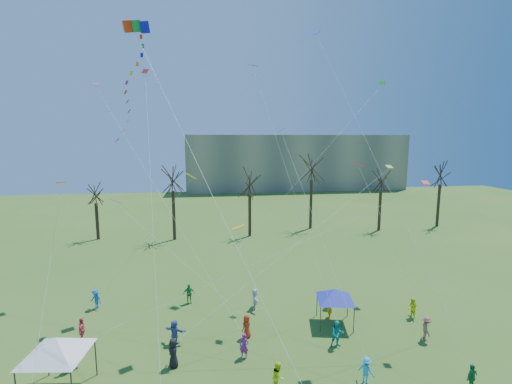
{
  "coord_description": "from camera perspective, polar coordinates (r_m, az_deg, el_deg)",
  "views": [
    {
      "loc": [
        -3.25,
        -15.72,
        14.17
      ],
      "look_at": [
        -0.26,
        5.0,
        11.0
      ],
      "focal_mm": 25.0,
      "sensor_mm": 36.0,
      "label": 1
    }
  ],
  "objects": [
    {
      "name": "big_box_kite",
      "position": [
        24.89,
        -18.8,
        15.16
      ],
      "size": [
        5.46,
        7.33,
        24.4
      ],
      "color": "red",
      "rests_on": "ground"
    },
    {
      "name": "bare_tree_row",
      "position": [
        52.21,
        -0.52,
        1.4
      ],
      "size": [
        71.45,
        9.83,
        12.08
      ],
      "color": "black",
      "rests_on": "ground"
    },
    {
      "name": "canopy_tent_blue",
      "position": [
        28.87,
        12.55,
        -15.71
      ],
      "size": [
        3.66,
        3.66,
        2.81
      ],
      "color": "#3F3F44",
      "rests_on": "ground"
    },
    {
      "name": "distant_building",
      "position": [
        101.15,
        6.27,
        4.79
      ],
      "size": [
        60.0,
        14.0,
        15.0
      ],
      "primitive_type": "cube",
      "color": "gray",
      "rests_on": "ground"
    },
    {
      "name": "festival_crowd",
      "position": [
        26.47,
        -2.28,
        -21.59
      ],
      "size": [
        26.32,
        14.97,
        1.86
      ],
      "color": "#B41637",
      "rests_on": "ground"
    },
    {
      "name": "small_kites_aloft",
      "position": [
        27.84,
        -0.94,
        7.0
      ],
      "size": [
        27.34,
        17.34,
        33.31
      ],
      "color": "orange",
      "rests_on": "ground"
    },
    {
      "name": "canopy_tent_white",
      "position": [
        24.08,
        -29.31,
        -20.7
      ],
      "size": [
        4.39,
        4.39,
        3.32
      ],
      "color": "#3F3F44",
      "rests_on": "ground"
    }
  ]
}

